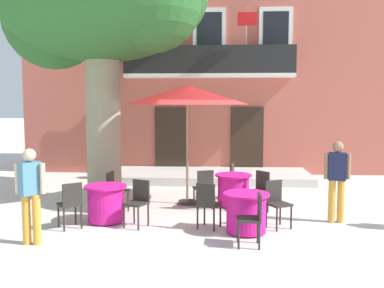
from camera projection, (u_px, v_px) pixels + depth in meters
The scene contains 20 objects.
ground_plane at pixel (217, 209), 9.79m from camera, with size 120.00×120.00×0.00m, color silver.
building_facade at pixel (210, 69), 16.40m from camera, with size 13.00×5.09×7.50m.
entrance_step_platform at pixel (208, 176), 13.59m from camera, with size 6.37×2.36×0.25m, color silver.
plane_tree at pixel (99, 4), 10.33m from camera, with size 5.30×4.65×6.54m.
cafe_table_near_tree at pixel (106, 203), 8.72m from camera, with size 0.86×0.86×0.76m.
cafe_chair_near_tree_0 at pixel (115, 189), 9.46m from camera, with size 0.44×0.44×0.91m.
cafe_chair_near_tree_1 at pixel (71, 202), 8.23m from camera, with size 0.56×0.56×0.91m.
cafe_chair_near_tree_2 at pixel (138, 200), 8.43m from camera, with size 0.53×0.53×0.91m.
cafe_table_middle at pixel (233, 190), 10.08m from camera, with size 0.86×0.86×0.76m.
cafe_chair_middle_0 at pixel (236, 179), 10.81m from camera, with size 0.48×0.48×0.91m.
cafe_chair_middle_1 at pixel (204, 186), 9.79m from camera, with size 0.51×0.51×0.91m.
cafe_chair_middle_2 at pixel (260, 188), 9.54m from camera, with size 0.57×0.57×0.91m.
cafe_table_front at pixel (246, 212), 7.98m from camera, with size 0.86×0.86×0.76m.
cafe_chair_front_0 at pixel (208, 202), 8.21m from camera, with size 0.52×0.52×0.91m.
cafe_chair_front_1 at pixel (253, 216), 7.22m from camera, with size 0.41×0.41×0.91m.
cafe_chair_front_2 at pixel (277, 200), 8.36m from camera, with size 0.54×0.54×0.91m.
cafe_umbrella at pixel (187, 95), 10.09m from camera, with size 2.90×2.90×2.85m.
ground_planter_left at pixel (99, 166), 13.83m from camera, with size 0.44×0.44×0.72m.
pedestrian_near_entrance at pixel (337, 177), 8.65m from camera, with size 0.53×0.29×1.66m.
pedestrian_by_tree at pixel (31, 191), 7.28m from camera, with size 0.53×0.40×1.66m.
Camera 1 is at (-0.00, -9.62, 2.42)m, focal length 39.99 mm.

